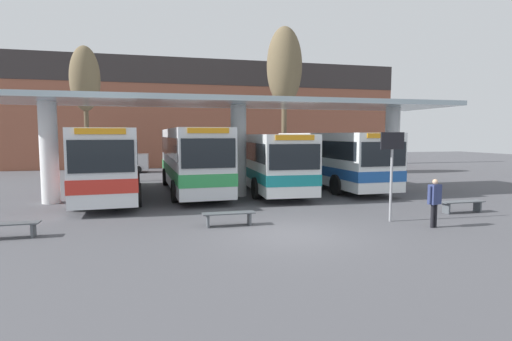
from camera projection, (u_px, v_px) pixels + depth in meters
ground_plane at (290, 234)px, 12.41m from camera, size 100.00×100.00×0.00m
townhouse_backdrop at (199, 104)px, 37.26m from camera, size 40.00×0.58×10.10m
station_canopy at (238, 114)px, 19.73m from camera, size 22.27×5.13×4.78m
transit_bus_left_bay at (110, 159)px, 19.65m from camera, size 3.13×10.80×3.34m
transit_bus_center_bay at (192, 157)px, 21.56m from camera, size 3.03×11.06×3.39m
transit_bus_right_bay at (264, 158)px, 22.76m from camera, size 3.08×11.97×3.09m
transit_bus_far_right_bay at (329, 156)px, 23.97m from camera, size 2.94×11.69×3.17m
waiting_bench_near_pillar at (229, 216)px, 13.47m from camera, size 1.78×0.44×0.46m
waiting_bench_mid_platform at (6, 227)px, 11.84m from camera, size 1.82×0.44×0.46m
waiting_bench_far_platform at (462, 204)px, 15.74m from camera, size 1.82×0.44×0.46m
info_sign_platform at (392, 158)px, 14.01m from camera, size 0.90×0.09×3.17m
pedestrian_waiting at (435, 198)px, 13.18m from camera, size 0.60×0.35×1.62m
poplar_tree_behind_left at (85, 80)px, 25.14m from camera, size 1.85×1.85×8.64m
poplar_tree_behind_right at (284, 68)px, 30.05m from camera, size 2.66×2.66×11.15m
parked_car_street at (122, 160)px, 32.18m from camera, size 4.21×2.06×2.20m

